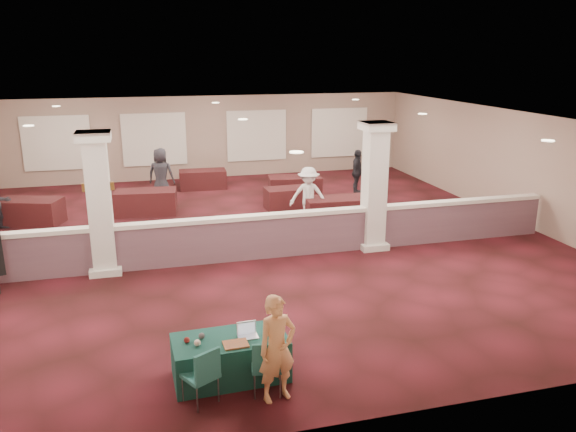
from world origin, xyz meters
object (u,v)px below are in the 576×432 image
object	(u,v)px
far_table_front_right	(337,210)
far_table_back_right	(295,187)
attendee_c	(357,172)
near_table	(230,358)
far_table_back_left	(146,202)
far_table_front_left	(29,212)
attendee_b	(308,196)
conf_chair_main	(267,363)
far_table_front_center	(291,198)
woman	(277,349)
far_table_back_center	(203,179)
conf_chair_side	(203,372)
attendee_d	(161,174)

from	to	relation	value
far_table_front_right	far_table_back_right	distance (m)	3.28
far_table_back_right	attendee_c	size ratio (longest dim) A/B	1.13
near_table	far_table_back_left	size ratio (longest dim) A/B	0.94
near_table	far_table_front_left	xyz separation A→B (m)	(-4.34, 9.48, 0.04)
attendee_b	conf_chair_main	bearing A→B (deg)	-93.42
far_table_back_left	far_table_front_center	bearing A→B (deg)	-6.04
attendee_b	woman	bearing A→B (deg)	-92.39
far_table_front_right	woman	bearing A→B (deg)	-115.29
far_table_back_center	attendee_b	bearing A→B (deg)	-64.65
near_table	far_table_back_center	distance (m)	12.65
far_table_back_right	woman	bearing A→B (deg)	-106.80
conf_chair_side	far_table_front_left	world-z (taller)	conf_chair_side
far_table_back_center	far_table_front_left	bearing A→B (deg)	-149.82
far_table_back_left	attendee_b	xyz separation A→B (m)	(4.54, -2.26, 0.46)
conf_chair_side	attendee_b	bearing A→B (deg)	34.80
conf_chair_side	attendee_c	bearing A→B (deg)	30.00
conf_chair_main	far_table_back_center	distance (m)	13.23
far_table_back_center	far_table_back_right	world-z (taller)	far_table_back_right
far_table_front_left	far_table_front_center	xyz separation A→B (m)	(7.80, -0.28, -0.04)
woman	far_table_front_center	xyz separation A→B (m)	(2.89, 9.92, -0.47)
attendee_d	woman	bearing A→B (deg)	112.94
conf_chair_side	attendee_b	world-z (taller)	attendee_b
near_table	far_table_back_center	world-z (taller)	far_table_back_center
far_table_front_center	attendee_c	distance (m)	3.02
woman	attendee_b	xyz separation A→B (m)	(2.93, 8.14, 0.04)
far_table_back_left	attendee_d	xyz separation A→B (m)	(0.56, 1.56, 0.51)
woman	far_table_front_center	bearing A→B (deg)	59.02
attendee_d	attendee_c	bearing A→B (deg)	-169.15
conf_chair_side	far_table_front_center	xyz separation A→B (m)	(3.93, 9.80, -0.19)
conf_chair_main	far_table_back_left	size ratio (longest dim) A/B	0.48
far_table_front_right	attendee_d	distance (m)	6.27
far_table_back_left	attendee_d	world-z (taller)	attendee_d
conf_chair_main	far_table_back_center	world-z (taller)	conf_chair_main
near_table	conf_chair_side	bearing A→B (deg)	-130.76
attendee_c	conf_chair_main	bearing A→B (deg)	-172.86
far_table_back_right	far_table_back_left	bearing A→B (deg)	-170.50
far_table_back_right	far_table_back_center	bearing A→B (deg)	144.34
attendee_c	attendee_d	bearing A→B (deg)	117.59
near_table	far_table_front_center	bearing A→B (deg)	67.68
conf_chair_side	attendee_c	distance (m)	12.87
far_table_front_left	far_table_back_right	world-z (taller)	far_table_front_left
attendee_c	far_table_back_right	bearing A→B (deg)	122.07
far_table_back_center	attendee_c	world-z (taller)	attendee_c
far_table_front_center	woman	bearing A→B (deg)	-106.25
attendee_c	attendee_d	xyz separation A→B (m)	(-6.67, 0.83, 0.10)
far_table_front_left	attendee_c	distance (m)	10.57
conf_chair_main	far_table_front_right	bearing A→B (deg)	74.25
conf_chair_side	woman	distance (m)	1.08
far_table_front_left	attendee_b	bearing A→B (deg)	-14.70
far_table_front_left	far_table_back_center	size ratio (longest dim) A/B	1.08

